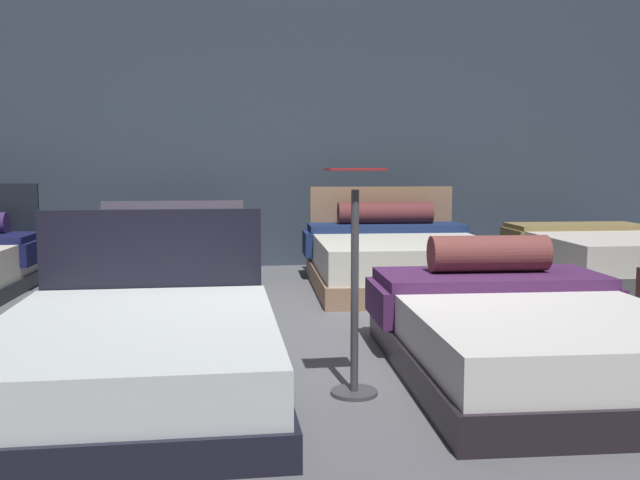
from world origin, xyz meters
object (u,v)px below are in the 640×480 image
bed_2 (526,333)px  bed_7 (605,257)px  bed_6 (398,259)px  price_sign (355,308)px  bed_1 (136,357)px  bed_5 (167,269)px

bed_2 → bed_7: bed_2 is taller
bed_6 → price_sign: size_ratio=1.87×
bed_6 → bed_7: 2.13m
bed_1 → bed_2: (2.11, 0.09, 0.02)m
bed_5 → price_sign: price_sign is taller
bed_6 → bed_7: size_ratio=1.02×
bed_7 → price_sign: 4.42m
bed_2 → bed_7: 3.57m
bed_5 → bed_7: (4.29, -0.02, 0.02)m
bed_1 → bed_7: size_ratio=0.95×
bed_6 → bed_7: bearing=3.2°
bed_2 → bed_6: size_ratio=1.02×
bed_1 → bed_5: size_ratio=0.98×
bed_2 → bed_6: bed_6 is taller
bed_1 → bed_5: bearing=91.2°
bed_6 → price_sign: bearing=-105.6°
price_sign → bed_1: bearing=173.0°
bed_1 → price_sign: (1.09, -0.13, 0.24)m
bed_1 → bed_7: bearing=35.3°
bed_5 → price_sign: 3.29m
bed_6 → price_sign: (-1.05, -3.08, 0.18)m
bed_7 → price_sign: size_ratio=1.83×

